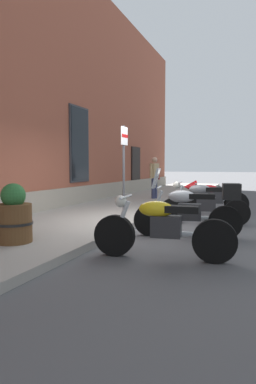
# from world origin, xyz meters

# --- Properties ---
(ground_plane) EXTENTS (140.00, 140.00, 0.00)m
(ground_plane) POSITION_xyz_m (0.00, 0.00, 0.00)
(ground_plane) COLOR #4C4C4F
(sidewalk) EXTENTS (33.17, 3.12, 0.13)m
(sidewalk) POSITION_xyz_m (0.00, 1.56, 0.07)
(sidewalk) COLOR gray
(sidewalk) RESTS_ON ground_plane
(motorcycle_yellow_naked) EXTENTS (0.62, 2.13, 0.94)m
(motorcycle_yellow_naked) POSITION_xyz_m (-2.40, -1.23, 0.47)
(motorcycle_yellow_naked) COLOR black
(motorcycle_yellow_naked) RESTS_ON ground_plane
(motorcycle_silver_touring) EXTENTS (0.74, 2.06, 1.35)m
(motorcycle_silver_touring) POSITION_xyz_m (-0.73, -1.38, 0.56)
(motorcycle_silver_touring) COLOR black
(motorcycle_silver_touring) RESTS_ON ground_plane
(motorcycle_grey_naked) EXTENTS (0.62, 2.10, 1.01)m
(motorcycle_grey_naked) POSITION_xyz_m (0.82, -1.33, 0.49)
(motorcycle_grey_naked) COLOR black
(motorcycle_grey_naked) RESTS_ON ground_plane
(motorcycle_red_sport) EXTENTS (0.87, 1.93, 0.99)m
(motorcycle_red_sport) POSITION_xyz_m (2.26, -1.29, 0.54)
(motorcycle_red_sport) COLOR black
(motorcycle_red_sport) RESTS_ON ground_plane
(pedestrian_tan_coat) EXTENTS (0.66, 0.28, 1.59)m
(pedestrian_tan_coat) POSITION_xyz_m (5.15, 1.20, 1.02)
(pedestrian_tan_coat) COLOR #2D3351
(pedestrian_tan_coat) RESTS_ON sidewalk
(parking_sign) EXTENTS (0.36, 0.07, 2.23)m
(parking_sign) POSITION_xyz_m (0.48, 0.55, 1.59)
(parking_sign) COLOR #4C4C51
(parking_sign) RESTS_ON sidewalk
(barrel_planter) EXTENTS (0.61, 0.61, 0.97)m
(barrel_planter) POSITION_xyz_m (-2.78, 1.17, 0.55)
(barrel_planter) COLOR brown
(barrel_planter) RESTS_ON sidewalk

